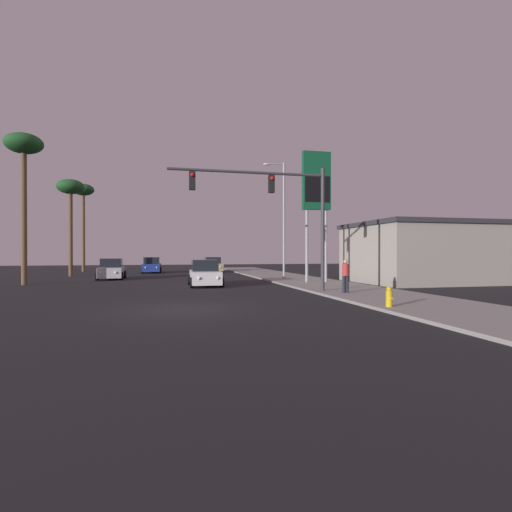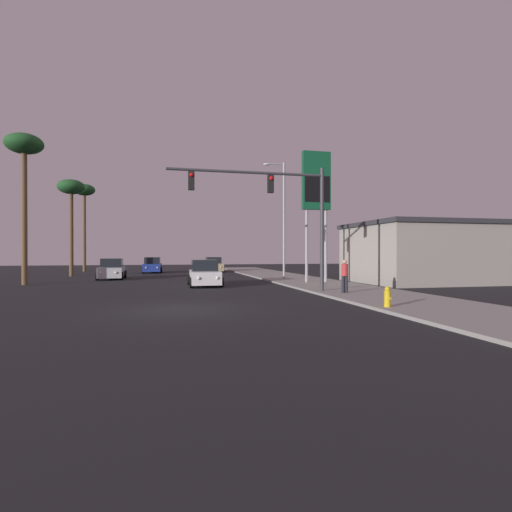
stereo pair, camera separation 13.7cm
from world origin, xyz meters
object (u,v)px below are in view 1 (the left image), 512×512
palm_tree_near (24,153)px  fire_hydrant (389,297)px  car_silver (111,270)px  pedestrian_on_sidewalk (346,275)px  traffic_light_mast (280,202)px  palm_tree_far (83,195)px  car_blue (152,266)px  car_tan (213,265)px  palm_tree_mid (70,192)px  car_white (205,274)px  gas_station_sign (316,188)px  street_lamp (282,214)px

palm_tree_near → fire_hydrant: bearing=-43.0°
car_silver → pedestrian_on_sidewalk: size_ratio=2.60×
traffic_light_mast → pedestrian_on_sidewalk: size_ratio=4.90×
palm_tree_far → car_blue: bearing=-31.4°
car_tan → palm_tree_mid: (-13.63, -5.30, 6.91)m
car_blue → car_tan: 6.60m
car_tan → car_silver: bearing=47.1°
car_silver → car_tan: (9.51, 10.28, 0.00)m
car_blue → palm_tree_far: bearing=-29.8°
traffic_light_mast → fire_hydrant: size_ratio=10.76×
traffic_light_mast → pedestrian_on_sidewalk: 5.01m
car_white → gas_station_sign: size_ratio=0.48×
car_silver → car_white: bearing=126.7°
traffic_light_mast → fire_hydrant: 8.17m
car_tan → palm_tree_far: palm_tree_far is taller
car_silver → car_blue: size_ratio=1.00×
gas_station_sign → fire_hydrant: 14.22m
car_blue → car_tan: same height
car_silver → palm_tree_mid: size_ratio=0.49×
car_silver → car_tan: size_ratio=1.01×
car_white → gas_station_sign: bearing=-177.7°
gas_station_sign → pedestrian_on_sidewalk: gas_station_sign is taller
palm_tree_far → street_lamp: bearing=-47.6°
street_lamp → car_silver: bearing=160.4°
car_white → street_lamp: 8.60m
car_blue → pedestrian_on_sidewalk: size_ratio=2.60×
traffic_light_mast → pedestrian_on_sidewalk: bearing=-23.2°
pedestrian_on_sidewalk → gas_station_sign: bearing=79.4°
car_tan → palm_tree_far: 17.10m
street_lamp → pedestrian_on_sidewalk: 11.82m
car_white → pedestrian_on_sidewalk: (6.32, -7.30, 0.27)m
fire_hydrant → palm_tree_mid: 31.54m
gas_station_sign → pedestrian_on_sidewalk: size_ratio=5.39×
gas_station_sign → palm_tree_far: size_ratio=0.89×
car_silver → traffic_light_mast: 17.99m
palm_tree_near → car_silver: bearing=45.8°
palm_tree_near → street_lamp: bearing=1.1°
car_blue → fire_hydrant: 32.63m
street_lamp → palm_tree_mid: street_lamp is taller
car_white → palm_tree_mid: 18.58m
car_blue → palm_tree_mid: size_ratio=0.49×
street_lamp → palm_tree_far: (-17.93, 19.64, 3.66)m
car_silver → palm_tree_mid: 9.46m
car_white → fire_hydrant: car_white is taller
palm_tree_near → car_tan: bearing=46.7°
street_lamp → palm_tree_near: palm_tree_near is taller
traffic_light_mast → palm_tree_near: size_ratio=0.81×
car_silver → gas_station_sign: gas_station_sign is taller
palm_tree_mid → gas_station_sign: bearing=-35.7°
palm_tree_mid → car_white: bearing=-51.1°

